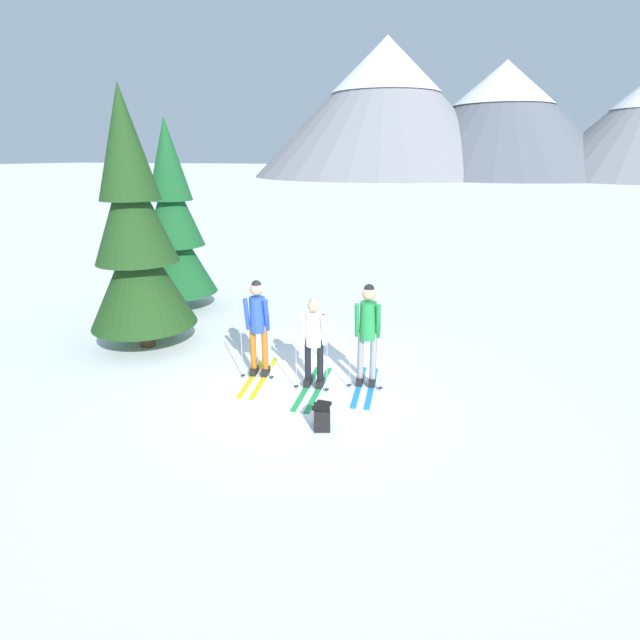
{
  "coord_description": "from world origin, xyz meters",
  "views": [
    {
      "loc": [
        2.96,
        -7.31,
        3.88
      ],
      "look_at": [
        0.16,
        0.6,
        1.05
      ],
      "focal_mm": 27.59,
      "sensor_mm": 36.0,
      "label": 1
    }
  ],
  "objects_px": {
    "pine_tree_mid": "(135,236)",
    "backpack_on_snow_front": "(322,416)",
    "skier_in_white": "(314,338)",
    "skier_in_blue": "(258,322)",
    "skier_in_green": "(368,330)",
    "pine_tree_near": "(174,226)"
  },
  "relations": [
    {
      "from": "skier_in_blue",
      "to": "backpack_on_snow_front",
      "type": "distance_m",
      "value": 2.34
    },
    {
      "from": "backpack_on_snow_front",
      "to": "pine_tree_mid",
      "type": "bearing_deg",
      "value": 157.68
    },
    {
      "from": "pine_tree_mid",
      "to": "backpack_on_snow_front",
      "type": "height_order",
      "value": "pine_tree_mid"
    },
    {
      "from": "pine_tree_near",
      "to": "pine_tree_mid",
      "type": "relative_size",
      "value": 0.92
    },
    {
      "from": "skier_in_white",
      "to": "pine_tree_near",
      "type": "height_order",
      "value": "pine_tree_near"
    },
    {
      "from": "skier_in_white",
      "to": "backpack_on_snow_front",
      "type": "xyz_separation_m",
      "value": [
        0.58,
        -1.26,
        -0.72
      ]
    },
    {
      "from": "pine_tree_near",
      "to": "pine_tree_mid",
      "type": "bearing_deg",
      "value": -70.09
    },
    {
      "from": "skier_in_white",
      "to": "pine_tree_near",
      "type": "distance_m",
      "value": 5.99
    },
    {
      "from": "skier_in_blue",
      "to": "pine_tree_near",
      "type": "bearing_deg",
      "value": 141.36
    },
    {
      "from": "pine_tree_mid",
      "to": "backpack_on_snow_front",
      "type": "bearing_deg",
      "value": -22.32
    },
    {
      "from": "skier_in_white",
      "to": "pine_tree_near",
      "type": "xyz_separation_m",
      "value": [
        -4.93,
        3.16,
        1.26
      ]
    },
    {
      "from": "pine_tree_mid",
      "to": "pine_tree_near",
      "type": "bearing_deg",
      "value": 109.91
    },
    {
      "from": "skier_in_blue",
      "to": "pine_tree_mid",
      "type": "height_order",
      "value": "pine_tree_mid"
    },
    {
      "from": "skier_in_blue",
      "to": "backpack_on_snow_front",
      "type": "height_order",
      "value": "skier_in_blue"
    },
    {
      "from": "skier_in_white",
      "to": "pine_tree_mid",
      "type": "bearing_deg",
      "value": 171.19
    },
    {
      "from": "pine_tree_near",
      "to": "skier_in_white",
      "type": "bearing_deg",
      "value": -32.67
    },
    {
      "from": "pine_tree_near",
      "to": "skier_in_blue",
      "type": "bearing_deg",
      "value": -38.64
    },
    {
      "from": "pine_tree_near",
      "to": "backpack_on_snow_front",
      "type": "bearing_deg",
      "value": -38.75
    },
    {
      "from": "skier_in_white",
      "to": "skier_in_green",
      "type": "distance_m",
      "value": 0.92
    },
    {
      "from": "skier_in_blue",
      "to": "skier_in_green",
      "type": "height_order",
      "value": "skier_in_green"
    },
    {
      "from": "skier_in_blue",
      "to": "skier_in_green",
      "type": "bearing_deg",
      "value": 6.66
    },
    {
      "from": "skier_in_blue",
      "to": "skier_in_green",
      "type": "relative_size",
      "value": 0.98
    }
  ]
}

